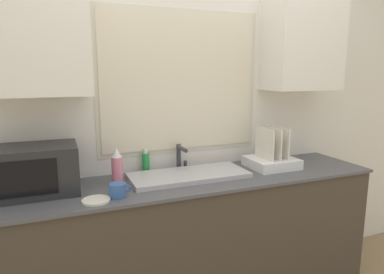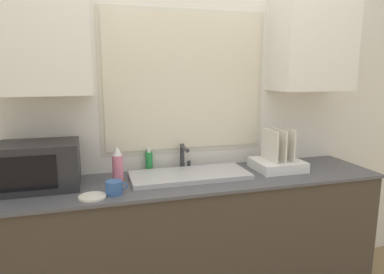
# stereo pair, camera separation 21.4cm
# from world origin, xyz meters

# --- Properties ---
(countertop) EXTENTS (2.48, 0.59, 0.92)m
(countertop) POSITION_xyz_m (0.00, 0.28, 0.46)
(countertop) COLOR #42382D
(countertop) RESTS_ON ground_plane
(wall_back) EXTENTS (6.00, 0.38, 2.60)m
(wall_back) POSITION_xyz_m (0.00, 0.55, 1.40)
(wall_back) COLOR silver
(wall_back) RESTS_ON ground_plane
(sink_basin) EXTENTS (0.77, 0.33, 0.03)m
(sink_basin) POSITION_xyz_m (-0.04, 0.31, 0.93)
(sink_basin) COLOR #B2B2B7
(sink_basin) RESTS_ON countertop
(faucet) EXTENTS (0.08, 0.16, 0.18)m
(faucet) POSITION_xyz_m (-0.03, 0.48, 1.03)
(faucet) COLOR #333338
(faucet) RESTS_ON countertop
(microwave) EXTENTS (0.45, 0.32, 0.28)m
(microwave) POSITION_xyz_m (-0.95, 0.35, 1.05)
(microwave) COLOR #232326
(microwave) RESTS_ON countertop
(dish_rack) EXTENTS (0.33, 0.30, 0.29)m
(dish_rack) POSITION_xyz_m (0.61, 0.31, 0.98)
(dish_rack) COLOR white
(dish_rack) RESTS_ON countertop
(spray_bottle) EXTENTS (0.07, 0.07, 0.23)m
(spray_bottle) POSITION_xyz_m (-0.50, 0.35, 1.03)
(spray_bottle) COLOR #D8728C
(spray_bottle) RESTS_ON countertop
(soap_bottle) EXTENTS (0.05, 0.05, 0.17)m
(soap_bottle) POSITION_xyz_m (-0.27, 0.52, 0.99)
(soap_bottle) COLOR #268C3F
(soap_bottle) RESTS_ON countertop
(mug_near_sink) EXTENTS (0.12, 0.09, 0.08)m
(mug_near_sink) POSITION_xyz_m (-0.53, 0.12, 0.95)
(mug_near_sink) COLOR #335999
(mug_near_sink) RESTS_ON countertop
(small_plate) EXTENTS (0.15, 0.15, 0.01)m
(small_plate) POSITION_xyz_m (-0.66, 0.10, 0.92)
(small_plate) COLOR silver
(small_plate) RESTS_ON countertop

